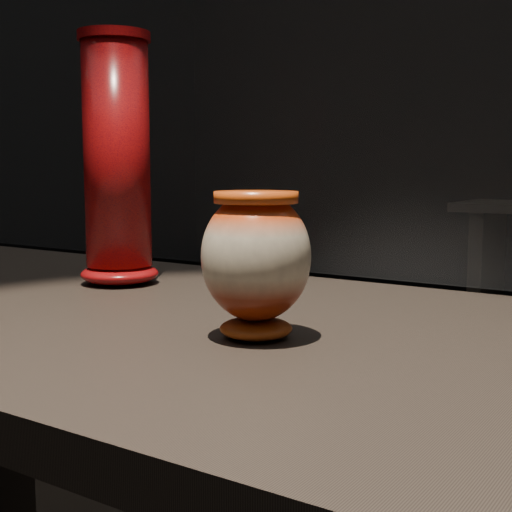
{
  "coord_description": "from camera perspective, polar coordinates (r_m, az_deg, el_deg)",
  "views": [
    {
      "loc": [
        0.61,
        -0.77,
        1.11
      ],
      "look_at": [
        0.14,
        -0.06,
        1.0
      ],
      "focal_mm": 50.0,
      "sensor_mm": 36.0,
      "label": 1
    }
  ],
  "objects": [
    {
      "name": "main_vase",
      "position": [
        0.85,
        0.0,
        -0.21
      ],
      "size": [
        0.16,
        0.16,
        0.18
      ],
      "rotation": [
        0.0,
        0.0,
        0.23
      ],
      "color": "maroon",
      "rests_on": "display_plinth"
    },
    {
      "name": "tall_vase",
      "position": [
        1.27,
        -11.05,
        7.21
      ],
      "size": [
        0.17,
        0.17,
        0.43
      ],
      "rotation": [
        0.0,
        0.0,
        0.31
      ],
      "color": "#AB0F0B",
      "rests_on": "display_plinth"
    },
    {
      "name": "display_plinth",
      "position": [
        1.09,
        -4.59,
        -18.78
      ],
      "size": [
        2.0,
        0.8,
        0.9
      ],
      "color": "black",
      "rests_on": "ground"
    }
  ]
}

